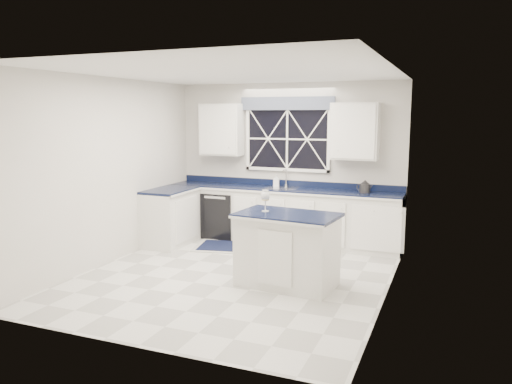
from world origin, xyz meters
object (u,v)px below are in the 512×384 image
at_px(faucet, 286,177).
at_px(soap_bottle, 276,180).
at_px(island, 287,249).
at_px(kettle, 365,187).
at_px(dishwasher, 223,214).
at_px(wine_glass, 265,197).

relative_size(faucet, soap_bottle, 1.44).
bearing_deg(island, kettle, 78.97).
relative_size(kettle, soap_bottle, 1.31).
bearing_deg(soap_bottle, faucet, 20.92).
xyz_separation_m(kettle, soap_bottle, (-1.53, 0.13, 0.01)).
xyz_separation_m(island, soap_bottle, (-0.92, 2.16, 0.57)).
relative_size(dishwasher, faucet, 2.72).
bearing_deg(dishwasher, kettle, 0.16).
bearing_deg(faucet, island, -70.94).
bearing_deg(island, wine_glass, -178.07).
distance_m(dishwasher, kettle, 2.56).
distance_m(dishwasher, island, 2.75).
distance_m(wine_glass, soap_bottle, 2.22).
height_order(island, soap_bottle, soap_bottle).
height_order(faucet, kettle, faucet).
bearing_deg(island, faucet, 114.88).
xyz_separation_m(faucet, island, (0.77, -2.22, -0.63)).
bearing_deg(kettle, faucet, -167.52).
distance_m(island, wine_glass, 0.73).
relative_size(kettle, wine_glass, 0.98).
height_order(wine_glass, soap_bottle, wine_glass).
bearing_deg(island, soap_bottle, 118.80).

